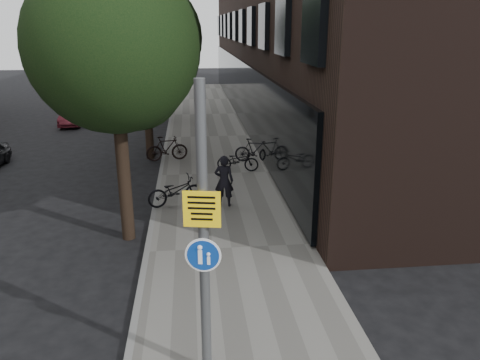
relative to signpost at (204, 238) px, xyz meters
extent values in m
plane|color=black|center=(0.59, 1.30, -2.64)|extent=(120.00, 120.00, 0.00)
cube|color=slate|center=(0.84, 11.30, -2.58)|extent=(4.50, 60.00, 0.12)
cube|color=slate|center=(-1.41, 11.30, -2.57)|extent=(0.15, 60.00, 0.13)
cylinder|color=black|center=(-2.01, 5.80, -1.04)|extent=(0.36, 0.36, 3.20)
sphere|color=black|center=(-2.01, 5.80, 2.66)|extent=(4.40, 4.40, 4.40)
sphere|color=black|center=(-1.61, 6.60, 1.66)|extent=(2.64, 2.64, 2.64)
cylinder|color=black|center=(-2.01, 14.30, -1.04)|extent=(0.36, 0.36, 3.20)
sphere|color=black|center=(-2.01, 14.30, 2.66)|extent=(5.00, 5.00, 5.00)
sphere|color=black|center=(-1.61, 15.10, 1.66)|extent=(3.00, 3.00, 3.00)
cylinder|color=black|center=(-2.01, 23.30, -1.04)|extent=(0.36, 0.36, 3.20)
sphere|color=black|center=(-2.01, 23.30, 2.66)|extent=(5.00, 5.00, 5.00)
sphere|color=black|center=(-1.61, 24.10, 1.66)|extent=(3.00, 3.00, 3.00)
cylinder|color=#595B5E|center=(0.00, 0.00, -0.02)|extent=(0.17, 0.17, 4.98)
cube|color=yellow|center=(0.00, 0.00, 0.53)|extent=(0.57, 0.14, 0.58)
cylinder|color=navy|center=(0.00, 0.00, -0.25)|extent=(0.50, 0.11, 0.51)
cylinder|color=white|center=(0.00, 0.00, -0.25)|extent=(0.57, 0.12, 0.58)
imported|color=black|center=(0.89, 7.74, -1.66)|extent=(0.68, 0.51, 1.72)
imported|color=black|center=(1.73, 11.55, -2.07)|extent=(1.78, 0.92, 0.89)
imported|color=black|center=(2.59, 12.77, -1.99)|extent=(1.80, 0.91, 1.04)
imported|color=black|center=(-0.71, 7.97, -2.02)|extent=(1.98, 1.19, 0.98)
imported|color=black|center=(-1.21, 13.43, -1.97)|extent=(1.88, 0.84, 1.09)
imported|color=#571822|center=(-7.25, 22.44, -2.09)|extent=(1.27, 3.36, 1.09)
imported|color=black|center=(-7.58, 29.42, -2.04)|extent=(2.22, 4.31, 1.20)
camera|label=1|loc=(-0.15, -6.67, 3.17)|focal=35.00mm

